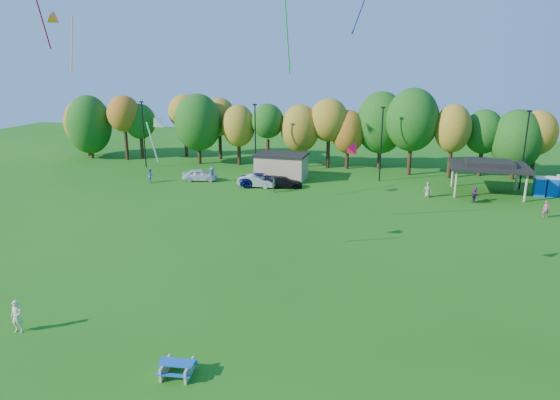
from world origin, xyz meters
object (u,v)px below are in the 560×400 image
(porta_potties, at_px, (551,186))
(car_d, at_px, (284,182))
(kite_flyer, at_px, (17,317))
(car_a, at_px, (200,175))
(car_b, at_px, (257,181))
(car_c, at_px, (262,180))
(picnic_table, at_px, (177,368))

(porta_potties, relative_size, car_d, 0.85)
(kite_flyer, xyz_separation_m, car_a, (-4.53, 35.56, -0.21))
(car_b, relative_size, car_c, 0.82)
(car_a, height_order, car_c, car_c)
(car_b, bearing_deg, porta_potties, -83.31)
(picnic_table, bearing_deg, car_c, 94.00)
(porta_potties, xyz_separation_m, kite_flyer, (-35.75, -38.83, -0.16))
(kite_flyer, xyz_separation_m, car_b, (3.16, 34.34, -0.22))
(car_b, bearing_deg, car_d, -80.52)
(car_c, relative_size, car_d, 1.22)
(picnic_table, bearing_deg, porta_potties, 51.25)
(kite_flyer, bearing_deg, porta_potties, 41.96)
(picnic_table, height_order, car_b, car_b)
(car_a, bearing_deg, car_d, -104.85)
(car_a, xyz_separation_m, car_c, (8.12, -0.52, 0.01))
(porta_potties, relative_size, car_b, 0.85)
(porta_potties, height_order, car_d, porta_potties)
(porta_potties, bearing_deg, car_b, -172.15)
(picnic_table, relative_size, car_c, 0.34)
(picnic_table, xyz_separation_m, car_a, (-14.82, 36.96, 0.31))
(porta_potties, xyz_separation_m, car_d, (-29.43, -3.90, -0.46))
(car_b, bearing_deg, car_a, 79.81)
(car_c, height_order, car_d, car_c)
(picnic_table, height_order, car_d, car_d)
(kite_flyer, bearing_deg, car_b, 79.33)
(car_d, bearing_deg, car_c, 77.31)
(porta_potties, height_order, car_a, porta_potties)
(picnic_table, xyz_separation_m, car_c, (-6.70, 36.45, 0.32))
(kite_flyer, bearing_deg, car_a, 91.86)
(porta_potties, distance_m, picnic_table, 47.62)
(car_a, xyz_separation_m, car_b, (7.70, -1.22, -0.01))
(picnic_table, height_order, car_a, car_a)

